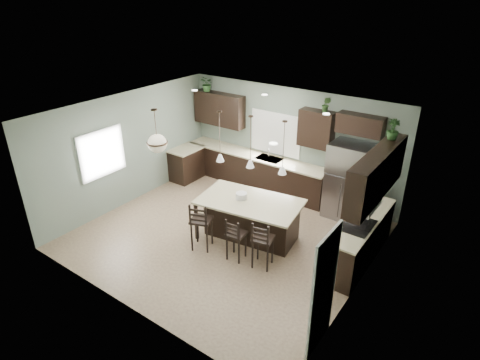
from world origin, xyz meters
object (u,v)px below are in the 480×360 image
refrigerator (347,181)px  plant_back_left (207,84)px  bar_stool_center (236,238)px  bar_stool_right (263,244)px  kitchen_island (250,219)px  bar_stool_left (201,225)px  serving_dish (241,196)px

refrigerator → plant_back_left: (-4.33, 0.19, 1.68)m
refrigerator → bar_stool_center: (-1.12, -2.89, -0.44)m
bar_stool_right → plant_back_left: 5.24m
kitchen_island → bar_stool_left: 1.08m
serving_dish → bar_stool_center: size_ratio=0.25×
refrigerator → bar_stool_left: bearing=-122.8°
refrigerator → bar_stool_right: size_ratio=1.76×
bar_stool_left → refrigerator: bearing=35.5°
plant_back_left → serving_dish: bearing=-39.8°
kitchen_island → plant_back_left: (-3.00, 2.31, 2.15)m
bar_stool_left → bar_stool_right: size_ratio=1.06×
refrigerator → kitchen_island: 2.54m
bar_stool_right → plant_back_left: plant_back_left is taller
bar_stool_center → plant_back_left: 4.93m
kitchen_island → bar_stool_right: bearing=-49.7°
bar_stool_center → serving_dish: bearing=112.5°
refrigerator → bar_stool_center: 3.14m
bar_stool_center → bar_stool_right: 0.58m
refrigerator → plant_back_left: plant_back_left is taller
bar_stool_left → plant_back_left: size_ratio=2.68×
refrigerator → bar_stool_center: refrigerator is taller
kitchen_island → refrigerator: bearing=49.5°
serving_dish → plant_back_left: bearing=140.2°
bar_stool_right → plant_back_left: (-3.77, 2.99, 2.08)m
serving_dish → plant_back_left: 3.99m
refrigerator → serving_dish: (-1.52, -2.15, 0.07)m
refrigerator → kitchen_island: size_ratio=0.85×
plant_back_left → kitchen_island: bearing=-37.6°
bar_stool_left → plant_back_left: plant_back_left is taller
serving_dish → bar_stool_right: size_ratio=0.23×
kitchen_island → plant_back_left: plant_back_left is taller
refrigerator → kitchen_island: (-1.33, -2.12, -0.46)m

